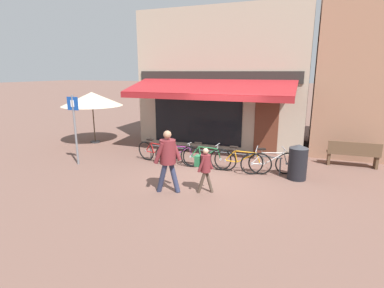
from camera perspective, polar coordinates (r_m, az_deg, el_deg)
The scene contains 14 objects.
ground_plane at distance 9.38m, azimuth 3.55°, elevation -5.84°, with size 160.00×160.00×0.00m, color brown.
shop_front at distance 13.56m, azimuth 6.27°, elevation 12.15°, with size 6.96×4.93×5.59m.
bike_rack_rail at distance 9.97m, azimuth 3.55°, elevation -1.71°, with size 4.60×0.04×0.57m.
bicycle_red at distance 10.53m, azimuth -6.72°, elevation -1.58°, with size 1.71×0.65×0.86m.
bicycle_purple at distance 10.24m, azimuth -2.71°, elevation -2.06°, with size 1.66×0.52×0.82m.
bicycle_green at distance 9.85m, azimuth 2.53°, elevation -2.51°, with size 1.75×0.52×0.87m.
bicycle_orange at distance 9.53m, azimuth 9.54°, elevation -3.25°, with size 1.82×0.52×0.89m.
bicycle_silver at distance 9.55m, azimuth 14.50°, elevation -3.47°, with size 1.70×0.77×0.87m.
pedestrian_adult at distance 7.79m, azimuth -4.64°, elevation -2.21°, with size 0.65×0.58×1.68m.
pedestrian_child at distance 7.80m, azimuth 2.37°, elevation -4.02°, with size 0.49×0.45×1.23m.
litter_bin at distance 9.37m, azimuth 19.50°, elevation -3.23°, with size 0.55×0.55×1.06m.
parking_sign at distance 10.79m, azimuth -21.47°, elevation 3.80°, with size 0.44×0.07×2.38m.
cafe_parasol at distance 13.92m, azimuth -18.52°, elevation 8.11°, with size 2.62×2.62×2.25m.
park_bench at distance 11.37m, azimuth 28.32°, elevation -1.57°, with size 1.61×0.50×0.87m.
Camera 1 is at (2.65, -8.44, 3.13)m, focal length 28.00 mm.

